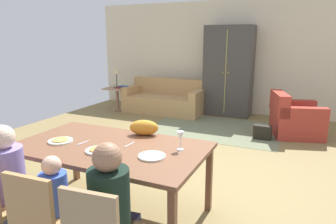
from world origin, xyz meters
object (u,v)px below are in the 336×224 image
Objects in this scene: armchair at (294,119)px; table_lamp at (116,71)px; couch at (165,100)px; armoire at (228,71)px; book_upper at (124,86)px; wine_glass at (180,137)px; plate_near_man at (61,141)px; plate_near_child at (99,150)px; handbag at (262,132)px; person_man at (13,189)px; side_table at (117,95)px; plate_near_woman at (152,156)px; person_woman at (113,218)px; dining_table at (110,151)px; dining_chair_child at (42,216)px; book_lower at (121,88)px; cat at (144,128)px; person_child at (59,212)px.

table_lamp is at bearing 174.41° from armchair.
table_lamp is (-1.22, -0.26, 0.71)m from couch.
armoire reaches higher than book_upper.
plate_near_man is at bearing -166.15° from wine_glass.
plate_near_child is 0.78× the size of handbag.
person_man is at bearing -66.28° from table_lamp.
side_table reaches higher than handbag.
table_lamp is at bearing 130.48° from wine_glass.
plate_near_man is 4.92m from armoire.
person_man is at bearing -149.16° from plate_near_woman.
plate_near_child and plate_near_woman have the same top height.
plate_near_child is 3.60m from handbag.
armoire is (0.06, 4.94, 0.28)m from plate_near_child.
couch is at bearing 110.96° from person_woman.
dining_table reaches higher than book_upper.
dining_chair_child is at bearing -62.05° from side_table.
plate_near_man is 4.71m from table_lamp.
handbag is (3.60, -0.89, -0.46)m from book_lower.
table_lamp reaches higher than cat.
book_lower is (-2.50, 4.07, -0.10)m from dining_table.
armoire is at bearing 89.33° from dining_table.
wine_glass is 0.58× the size of handbag.
plate_near_man is at bearing -63.30° from table_lamp.
plate_near_woman is at bearing -54.64° from book_upper.
person_woman is at bearing -91.22° from cat.
wine_glass is 5.13m from table_lamp.
cat is at bearing 71.34° from dining_table.
couch is 1.25m from side_table.
plate_near_child is 0.65m from cat.
wine_glass is 1.24m from person_child.
person_child is at bearing -61.28° from side_table.
plate_near_man is 4.57m from couch.
plate_near_man is 4.65m from book_upper.
plate_near_child is 1.14× the size of book_lower.
person_man is 1.05m from person_woman.
dining_table is 2.20× the size of dining_chair_child.
person_man is at bearing 179.99° from person_woman.
handbag is at bearing 67.37° from person_man.
dining_table is at bearing -57.10° from side_table.
person_woman is 1.04× the size of armchair.
handbag is (3.57, -0.93, -0.49)m from book_upper.
plate_near_woman is at bearing -120.19° from wine_glass.
plate_near_woman is at bearing -10.74° from dining_table.
couch is 1.15m from book_lower.
dining_table is 0.91× the size of armoire.
plate_near_woman is 0.12× the size of armoire.
person_man is 3.47× the size of cat.
person_man is at bearing -133.80° from plate_near_child.
side_table is at bearing 118.72° from person_child.
plate_near_child is at bearing -112.62° from armchair.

